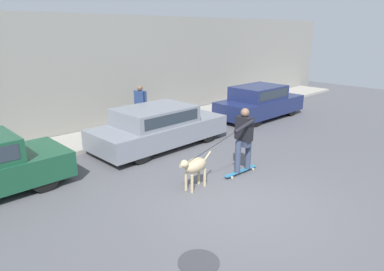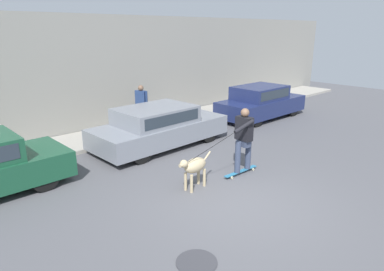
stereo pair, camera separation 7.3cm
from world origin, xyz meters
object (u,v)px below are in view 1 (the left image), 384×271
object	(u,v)px
skateboarder	(243,137)
parked_car_1	(159,127)
parked_car_2	(260,103)
dog	(195,166)
pedestrian_with_bag	(140,105)

from	to	relation	value
skateboarder	parked_car_1	bearing A→B (deg)	-83.99
parked_car_2	dog	bearing A→B (deg)	-155.56
dog	pedestrian_with_bag	size ratio (longest dim) A/B	0.68
dog	skateboarder	world-z (taller)	skateboarder
dog	pedestrian_with_bag	distance (m)	5.12
skateboarder	pedestrian_with_bag	bearing A→B (deg)	-91.67
dog	pedestrian_with_bag	bearing A→B (deg)	-116.86
parked_car_1	skateboarder	bearing A→B (deg)	-87.58
parked_car_2	dog	xyz separation A→B (m)	(-6.67, -3.01, -0.10)
parked_car_1	parked_car_2	size ratio (longest dim) A/B	1.08
parked_car_1	skateboarder	distance (m)	3.24
parked_car_1	pedestrian_with_bag	world-z (taller)	pedestrian_with_bag
skateboarder	pedestrian_with_bag	world-z (taller)	skateboarder
parked_car_1	dog	xyz separation A→B (m)	(-1.30, -3.01, -0.08)
parked_car_1	parked_car_2	xyz separation A→B (m)	(5.37, 0.00, 0.02)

